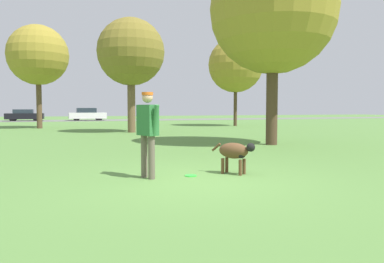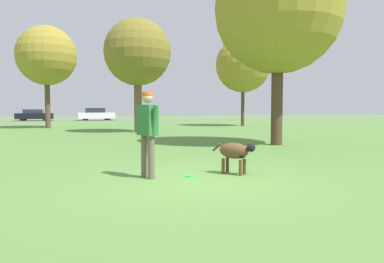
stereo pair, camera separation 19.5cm
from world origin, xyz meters
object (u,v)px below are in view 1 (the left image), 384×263
frisbee (191,176)px  tree_far_right (236,65)px  dog (235,152)px  parked_car_black (25,115)px  person (148,127)px  tree_near_right (273,11)px  tree_far_left (38,55)px  tree_mid_center (131,52)px  parked_car_white (87,114)px

frisbee → tree_far_right: size_ratio=0.04×
dog → parked_car_black: parked_car_black is taller
tree_far_right → parked_car_black: tree_far_right is taller
person → dog: 1.89m
tree_near_right → tree_far_right: bearing=70.0°
frisbee → tree_far_right: tree_far_right is taller
tree_far_left → tree_far_right: bearing=-3.9°
tree_mid_center → tree_far_right: 10.33m
tree_far_left → parked_car_white: (3.94, 15.98, -4.23)m
dog → tree_far_right: tree_far_right is taller
dog → tree_near_right: size_ratio=0.12×
parked_car_black → tree_mid_center: bearing=-70.6°
dog → person: bearing=-132.4°
person → tree_near_right: size_ratio=0.23×
person → parked_car_white: 36.21m
tree_mid_center → parked_car_white: tree_mid_center is taller
tree_near_right → parked_car_black: 33.95m
tree_far_left → frisbee: bearing=-78.6°
tree_near_right → frisbee: bearing=-133.3°
person → tree_mid_center: bearing=150.3°
tree_far_right → tree_far_left: (-14.15, 0.96, 0.25)m
person → tree_far_left: tree_far_left is taller
tree_near_right → tree_far_right: tree_near_right is taller
frisbee → tree_far_left: size_ratio=0.03×
tree_far_left → tree_near_right: bearing=-59.1°
tree_mid_center → tree_far_right: (8.91, 5.23, 0.18)m
person → frisbee: bearing=64.7°
frisbee → parked_car_white: parked_car_white is taller
tree_far_right → tree_near_right: bearing=-110.0°
frisbee → parked_car_white: 36.26m
parked_car_white → dog: bearing=-90.8°
parked_car_black → person: bearing=-80.6°
tree_far_right → tree_far_left: bearing=176.1°
tree_mid_center → tree_far_left: 8.12m
tree_far_left → parked_car_black: (-2.54, 16.57, -4.30)m
person → tree_mid_center: size_ratio=0.26×
tree_mid_center → parked_car_white: (-1.29, 22.16, -3.81)m
person → tree_near_right: tree_near_right is taller
frisbee → tree_mid_center: tree_mid_center is taller
frisbee → tree_mid_center: (1.15, 14.09, 4.49)m
tree_far_left → parked_car_white: 16.99m
dog → tree_mid_center: bearing=140.8°
tree_near_right → tree_far_right: size_ratio=1.08×
dog → frisbee: 1.05m
parked_car_white → parked_car_black: bearing=172.2°
tree_far_right → person: bearing=-119.6°
tree_far_left → parked_car_white: tree_far_left is taller
tree_near_right → tree_far_left: bearing=120.9°
person → parked_car_white: bearing=157.3°
tree_mid_center → tree_far_left: bearing=130.3°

